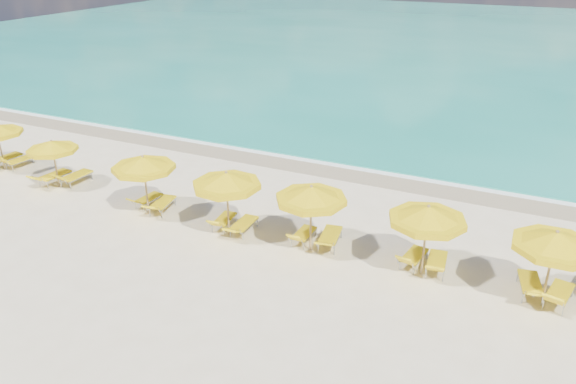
% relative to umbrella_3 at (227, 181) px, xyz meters
% --- Properties ---
extents(ground_plane, '(120.00, 120.00, 0.00)m').
position_rel_umbrella_3_xyz_m(ground_plane, '(1.48, 0.57, -2.20)').
color(ground_plane, beige).
extents(ocean, '(120.00, 80.00, 0.30)m').
position_rel_umbrella_3_xyz_m(ocean, '(1.48, 48.57, -2.20)').
color(ocean, '#167F6C').
rests_on(ocean, ground).
extents(wet_sand_band, '(120.00, 2.60, 0.01)m').
position_rel_umbrella_3_xyz_m(wet_sand_band, '(1.48, 7.97, -2.20)').
color(wet_sand_band, tan).
rests_on(wet_sand_band, ground).
extents(foam_line, '(120.00, 1.20, 0.03)m').
position_rel_umbrella_3_xyz_m(foam_line, '(1.48, 8.77, -2.20)').
color(foam_line, white).
rests_on(foam_line, ground).
extents(whitecap_near, '(14.00, 0.36, 0.05)m').
position_rel_umbrella_3_xyz_m(whitecap_near, '(-4.52, 17.57, -2.20)').
color(whitecap_near, white).
rests_on(whitecap_near, ground).
extents(whitecap_far, '(18.00, 0.30, 0.05)m').
position_rel_umbrella_3_xyz_m(whitecap_far, '(9.48, 24.57, -2.20)').
color(whitecap_far, white).
rests_on(whitecap_far, ground).
extents(umbrella_1, '(2.30, 2.30, 2.21)m').
position_rel_umbrella_3_xyz_m(umbrella_1, '(-9.27, 0.64, -0.32)').
color(umbrella_1, '#A18150').
rests_on(umbrella_1, ground).
extents(umbrella_2, '(2.81, 2.81, 2.53)m').
position_rel_umbrella_3_xyz_m(umbrella_2, '(-3.86, 0.14, -0.04)').
color(umbrella_2, '#A18150').
rests_on(umbrella_2, ground).
extents(umbrella_3, '(3.20, 3.20, 2.58)m').
position_rel_umbrella_3_xyz_m(umbrella_3, '(0.00, 0.00, 0.00)').
color(umbrella_3, '#A18150').
rests_on(umbrella_3, ground).
extents(umbrella_4, '(2.92, 2.92, 2.55)m').
position_rel_umbrella_3_xyz_m(umbrella_4, '(3.23, 0.24, -0.03)').
color(umbrella_4, '#A18150').
rests_on(umbrella_4, ground).
extents(umbrella_5, '(2.67, 2.67, 2.56)m').
position_rel_umbrella_3_xyz_m(umbrella_5, '(7.19, 0.35, -0.02)').
color(umbrella_5, '#A18150').
rests_on(umbrella_5, ground).
extents(umbrella_6, '(3.22, 3.22, 2.53)m').
position_rel_umbrella_3_xyz_m(umbrella_6, '(10.91, 0.30, -0.05)').
color(umbrella_6, '#A18150').
rests_on(umbrella_6, ground).
extents(lounger_0_left, '(0.83, 1.96, 0.82)m').
position_rel_umbrella_3_xyz_m(lounger_0_left, '(-13.60, 1.48, -1.97)').
color(lounger_0_left, '#A5A8AD').
rests_on(lounger_0_left, ground).
extents(lounger_0_right, '(0.77, 1.72, 0.83)m').
position_rel_umbrella_3_xyz_m(lounger_0_right, '(-12.80, 1.57, -1.99)').
color(lounger_0_right, '#A5A8AD').
rests_on(lounger_0_right, ground).
extents(lounger_1_left, '(0.80, 2.01, 0.76)m').
position_rel_umbrella_3_xyz_m(lounger_1_left, '(-9.70, 0.80, -1.97)').
color(lounger_1_left, '#A5A8AD').
rests_on(lounger_1_left, ground).
extents(lounger_1_right, '(0.74, 1.95, 0.87)m').
position_rel_umbrella_3_xyz_m(lounger_1_right, '(-8.76, 1.18, -1.97)').
color(lounger_1_right, '#A5A8AD').
rests_on(lounger_1_right, ground).
extents(lounger_2_left, '(0.69, 1.67, 0.68)m').
position_rel_umbrella_3_xyz_m(lounger_2_left, '(-4.35, 0.73, -2.01)').
color(lounger_2_left, '#A5A8AD').
rests_on(lounger_2_left, ground).
extents(lounger_2_right, '(0.90, 1.92, 0.74)m').
position_rel_umbrella_3_xyz_m(lounger_2_right, '(-3.48, 0.55, -1.98)').
color(lounger_2_right, '#A5A8AD').
rests_on(lounger_2_right, ground).
extents(lounger_3_left, '(0.72, 1.69, 0.75)m').
position_rel_umbrella_3_xyz_m(lounger_3_left, '(-0.47, 0.40, -2.00)').
color(lounger_3_left, '#A5A8AD').
rests_on(lounger_3_left, ground).
extents(lounger_3_right, '(0.65, 1.86, 0.67)m').
position_rel_umbrella_3_xyz_m(lounger_3_right, '(0.42, 0.37, -1.99)').
color(lounger_3_right, '#A5A8AD').
rests_on(lounger_3_right, ground).
extents(lounger_4_left, '(0.57, 1.63, 0.76)m').
position_rel_umbrella_3_xyz_m(lounger_4_left, '(2.77, 0.65, -2.00)').
color(lounger_4_left, '#A5A8AD').
rests_on(lounger_4_left, ground).
extents(lounger_4_right, '(0.94, 2.06, 0.76)m').
position_rel_umbrella_3_xyz_m(lounger_4_right, '(3.75, 0.82, -1.97)').
color(lounger_4_right, '#A5A8AD').
rests_on(lounger_4_right, ground).
extents(lounger_5_left, '(0.83, 1.78, 0.81)m').
position_rel_umbrella_3_xyz_m(lounger_5_left, '(6.80, 0.78, -1.99)').
color(lounger_5_left, '#A5A8AD').
rests_on(lounger_5_left, ground).
extents(lounger_5_right, '(0.79, 1.87, 0.81)m').
position_rel_umbrella_3_xyz_m(lounger_5_right, '(7.60, 0.73, -1.98)').
color(lounger_5_right, '#A5A8AD').
rests_on(lounger_5_right, ground).
extents(lounger_6_left, '(0.99, 1.99, 0.76)m').
position_rel_umbrella_3_xyz_m(lounger_6_left, '(10.51, 0.64, -1.98)').
color(lounger_6_left, '#A5A8AD').
rests_on(lounger_6_left, ground).
extents(lounger_6_right, '(0.97, 1.91, 0.85)m').
position_rel_umbrella_3_xyz_m(lounger_6_right, '(11.33, 0.46, -1.97)').
color(lounger_6_right, '#A5A8AD').
rests_on(lounger_6_right, ground).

